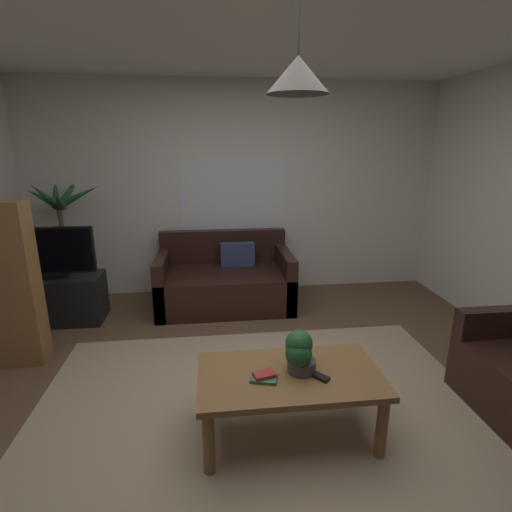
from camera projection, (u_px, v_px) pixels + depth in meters
name	position (u px, v px, depth m)	size (l,w,h in m)	color
floor	(261.00, 409.00, 2.80)	(4.97, 4.84, 0.02)	brown
rug	(265.00, 426.00, 2.60)	(3.23, 2.66, 0.01)	tan
wall_back	(235.00, 190.00, 4.78)	(5.09, 0.06, 2.55)	silver
ceiling	(263.00, 1.00, 2.09)	(4.97, 4.84, 0.02)	white
window_pane	(233.00, 200.00, 4.78)	(1.28, 0.01, 1.00)	white
couch_under_window	(225.00, 282.00, 4.53)	(1.52, 0.89, 0.82)	black
coffee_table	(289.00, 383.00, 2.45)	(1.14, 0.63, 0.45)	olive
book_on_table_0	(264.00, 378.00, 2.36)	(0.16, 0.11, 0.02)	#387247
book_on_table_1	(264.00, 375.00, 2.36)	(0.13, 0.08, 0.02)	#B22D2D
remote_on_table_0	(317.00, 375.00, 2.38)	(0.05, 0.16, 0.02)	black
potted_plant_on_table	(299.00, 352.00, 2.40)	(0.20, 0.20, 0.28)	#4C4C51
tv_stand	(59.00, 299.00, 4.10)	(0.90, 0.44, 0.50)	black
tv	(51.00, 252.00, 3.94)	(0.85, 0.16, 0.53)	black
potted_palm_corner	(66.00, 247.00, 4.44)	(0.84, 0.86, 1.52)	beige
pendant_lamp	(298.00, 75.00, 1.95)	(0.32, 0.32, 0.48)	black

